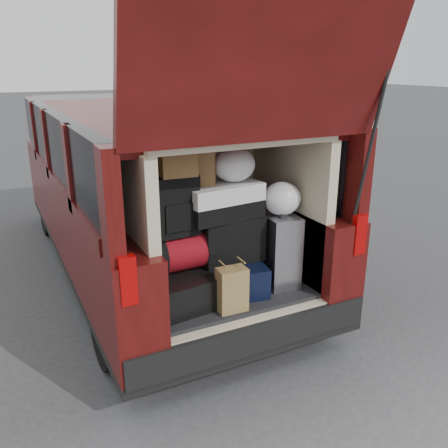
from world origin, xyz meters
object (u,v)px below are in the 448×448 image
at_px(silver_roller, 278,249).
at_px(black_soft_case, 229,238).
at_px(navy_hardshell, 232,275).
at_px(twotone_duffel, 222,201).
at_px(red_duffel, 182,251).
at_px(backpack, 176,205).
at_px(black_hardshell, 177,286).
at_px(kraft_bag, 232,290).

bearing_deg(silver_roller, black_soft_case, 172.52).
xyz_separation_m(navy_hardshell, twotone_duffel, (-0.06, 0.04, 0.59)).
relative_size(red_duffel, backpack, 1.00).
distance_m(black_hardshell, silver_roller, 0.84).
height_order(navy_hardshell, black_soft_case, black_soft_case).
xyz_separation_m(navy_hardshell, black_soft_case, (-0.00, 0.03, 0.29)).
bearing_deg(backpack, black_hardshell, -137.67).
xyz_separation_m(black_hardshell, black_soft_case, (0.45, 0.03, 0.29)).
bearing_deg(navy_hardshell, backpack, -173.20).
height_order(black_hardshell, kraft_bag, kraft_bag).
height_order(navy_hardshell, silver_roller, silver_roller).
bearing_deg(black_hardshell, kraft_bag, -52.00).
bearing_deg(silver_roller, red_duffel, 179.63).
xyz_separation_m(kraft_bag, black_soft_case, (0.15, 0.33, 0.24)).
relative_size(silver_roller, backpack, 1.32).
xyz_separation_m(navy_hardshell, red_duffel, (-0.39, 0.03, 0.26)).
xyz_separation_m(black_soft_case, backpack, (-0.43, -0.01, 0.32)).
bearing_deg(backpack, red_duffel, 6.96).
height_order(silver_roller, twotone_duffel, twotone_duffel).
bearing_deg(red_duffel, silver_roller, -7.11).
height_order(kraft_bag, backpack, backpack).
relative_size(navy_hardshell, black_soft_case, 1.11).
distance_m(backpack, twotone_duffel, 0.37).
bearing_deg(black_hardshell, black_soft_case, -2.16).
xyz_separation_m(black_soft_case, twotone_duffel, (-0.06, 0.00, 0.30)).
bearing_deg(navy_hardshell, kraft_bag, -107.83).
bearing_deg(red_duffel, twotone_duffel, 0.48).
height_order(black_hardshell, black_soft_case, black_soft_case).
xyz_separation_m(kraft_bag, twotone_duffel, (0.09, 0.34, 0.54)).
relative_size(black_hardshell, kraft_bag, 1.83).
xyz_separation_m(silver_roller, red_duffel, (-0.77, 0.08, 0.09)).
bearing_deg(black_hardshell, navy_hardshell, -6.49).
xyz_separation_m(red_duffel, black_soft_case, (0.39, 0.01, 0.03)).
bearing_deg(black_hardshell, backpack, 38.30).
bearing_deg(kraft_bag, black_hardshell, 137.03).
height_order(navy_hardshell, backpack, backpack).
distance_m(black_hardshell, kraft_bag, 0.42).
relative_size(black_soft_case, backpack, 1.12).
distance_m(red_duffel, black_soft_case, 0.39).
distance_m(black_hardshell, twotone_duffel, 0.70).
height_order(backpack, twotone_duffel, backpack).
bearing_deg(black_hardshell, silver_roller, -10.38).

